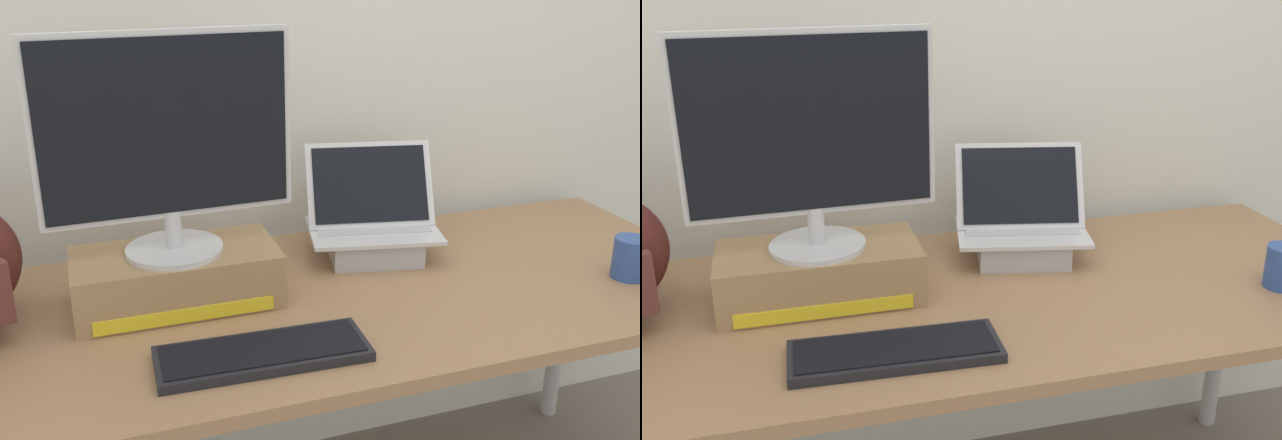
% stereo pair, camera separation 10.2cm
% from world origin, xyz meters
% --- Properties ---
extents(back_wall, '(7.00, 0.10, 2.60)m').
position_xyz_m(back_wall, '(0.00, 0.48, 1.30)').
color(back_wall, silver).
rests_on(back_wall, ground).
extents(desk, '(1.97, 0.76, 0.74)m').
position_xyz_m(desk, '(0.00, 0.00, 0.67)').
color(desk, '#99704C').
rests_on(desk, ground).
extents(toner_box_yellow, '(0.44, 0.22, 0.12)m').
position_xyz_m(toner_box_yellow, '(-0.30, 0.07, 0.80)').
color(toner_box_yellow, '#9E7A51').
rests_on(toner_box_yellow, desk).
extents(desktop_monitor, '(0.52, 0.21, 0.46)m').
position_xyz_m(desktop_monitor, '(-0.30, 0.07, 1.10)').
color(desktop_monitor, silver).
rests_on(desktop_monitor, toner_box_yellow).
extents(open_laptop, '(0.36, 0.29, 0.27)m').
position_xyz_m(open_laptop, '(0.20, 0.18, 0.80)').
color(open_laptop, '#ADADB2').
rests_on(open_laptop, desk).
extents(external_keyboard, '(0.41, 0.16, 0.02)m').
position_xyz_m(external_keyboard, '(-0.19, -0.22, 0.75)').
color(external_keyboard, black).
rests_on(external_keyboard, desk).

